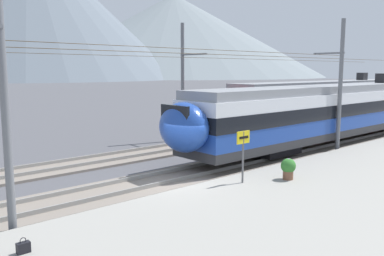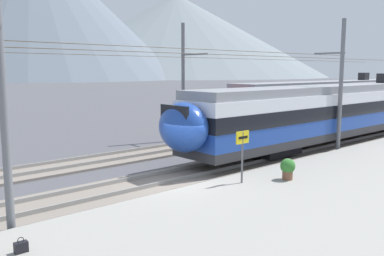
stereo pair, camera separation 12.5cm
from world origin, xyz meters
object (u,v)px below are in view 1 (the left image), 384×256
catenary_mast_west (4,107)px  catenary_mast_far_side (184,80)px  train_far_track (336,99)px  catenary_mast_mid (339,84)px  train_near_platform (348,108)px  handbag_beside_passenger (23,247)px  potted_plant_platform_edge (288,167)px  platform_sign (243,145)px

catenary_mast_west → catenary_mast_far_side: catenary_mast_far_side is taller
train_far_track → catenary_mast_mid: bearing=-150.4°
train_near_platform → catenary_mast_far_side: size_ratio=0.72×
catenary_mast_west → handbag_beside_passenger: (-0.40, -2.22, -3.33)m
catenary_mast_west → catenary_mast_far_side: bearing=32.0°
catenary_mast_west → potted_plant_platform_edge: catenary_mast_west is taller
catenary_mast_west → handbag_beside_passenger: 4.02m
train_near_platform → catenary_mast_mid: bearing=-159.7°
train_near_platform → potted_plant_platform_edge: (-12.30, -3.99, -1.42)m
handbag_beside_passenger → train_far_track: bearing=16.3°
potted_plant_platform_edge → catenary_mast_far_side: bearing=70.9°
train_far_track → handbag_beside_passenger: size_ratio=71.18×
catenary_mast_west → catenary_mast_mid: 18.41m
train_far_track → catenary_mast_far_side: bearing=172.8°
catenary_mast_mid → handbag_beside_passenger: catenary_mast_mid is taller
platform_sign → train_far_track: bearing=20.9°
catenary_mast_west → train_far_track: bearing=12.6°
train_near_platform → catenary_mast_far_side: (-8.39, 7.32, 1.89)m
train_near_platform → platform_sign: size_ratio=14.59×
catenary_mast_far_side → platform_sign: size_ratio=20.17×
catenary_mast_far_side → platform_sign: 12.10m
train_near_platform → catenary_mast_west: 22.69m
catenary_mast_mid → handbag_beside_passenger: bearing=-173.3°
train_far_track → train_near_platform: bearing=-146.1°
train_near_platform → potted_plant_platform_edge: size_ratio=34.68×
catenary_mast_west → potted_plant_platform_edge: 10.98m
potted_plant_platform_edge → catenary_mast_mid: bearing=16.7°
catenary_mast_far_side → potted_plant_platform_edge: 12.42m
catenary_mast_mid → catenary_mast_far_side: bearing=115.4°
handbag_beside_passenger → platform_sign: bearing=4.3°
train_near_platform → handbag_beside_passenger: bearing=-170.7°
potted_plant_platform_edge → handbag_beside_passenger: bearing=178.8°
handbag_beside_passenger → potted_plant_platform_edge: (10.69, -0.23, 0.37)m
platform_sign → potted_plant_platform_edge: 2.27m
platform_sign → train_near_platform: bearing=12.3°
train_far_track → catenary_mast_west: catenary_mast_west is taller
train_far_track → catenary_mast_mid: catenary_mast_mid is taller
train_far_track → catenary_mast_west: size_ratio=0.68×
catenary_mast_far_side → platform_sign: catenary_mast_far_side is taller
catenary_mast_west → catenary_mast_far_side: size_ratio=1.00×
train_near_platform → potted_plant_platform_edge: bearing=-162.0°
platform_sign → handbag_beside_passenger: platform_sign is taller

